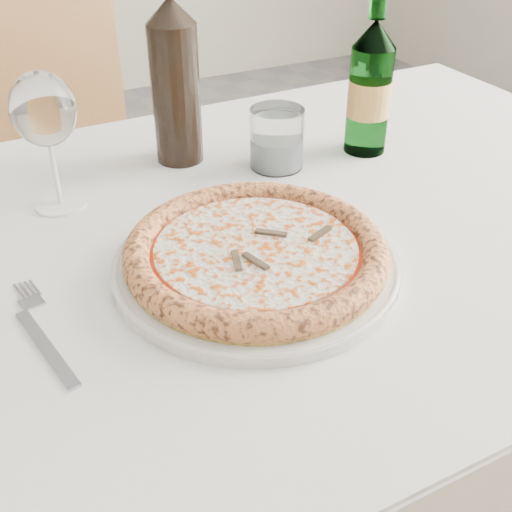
{
  "coord_description": "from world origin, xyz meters",
  "views": [
    {
      "loc": [
        -0.07,
        -0.42,
        1.21
      ],
      "look_at": [
        0.22,
        0.16,
        0.78
      ],
      "focal_mm": 45.0,
      "sensor_mm": 36.0,
      "label": 1
    }
  ],
  "objects_px": {
    "beer_bottle": "(370,88)",
    "pizza": "(256,252)",
    "dining_table": "(225,282)",
    "chair_far": "(71,170)",
    "wine_bottle": "(175,80)",
    "tumbler": "(277,142)",
    "wine_glass": "(44,112)",
    "plate": "(256,264)"
  },
  "relations": [
    {
      "from": "chair_far",
      "to": "plate",
      "type": "height_order",
      "value": "chair_far"
    },
    {
      "from": "chair_far",
      "to": "tumbler",
      "type": "relative_size",
      "value": 9.81
    },
    {
      "from": "chair_far",
      "to": "wine_bottle",
      "type": "relative_size",
      "value": 3.02
    },
    {
      "from": "tumbler",
      "to": "pizza",
      "type": "bearing_deg",
      "value": -122.61
    },
    {
      "from": "wine_glass",
      "to": "tumbler",
      "type": "height_order",
      "value": "wine_glass"
    },
    {
      "from": "dining_table",
      "to": "wine_glass",
      "type": "height_order",
      "value": "wine_glass"
    },
    {
      "from": "wine_bottle",
      "to": "chair_far",
      "type": "bearing_deg",
      "value": 101.06
    },
    {
      "from": "wine_glass",
      "to": "tumbler",
      "type": "xyz_separation_m",
      "value": [
        0.34,
        -0.02,
        -0.1
      ]
    },
    {
      "from": "plate",
      "to": "wine_bottle",
      "type": "bearing_deg",
      "value": 85.11
    },
    {
      "from": "dining_table",
      "to": "tumbler",
      "type": "distance_m",
      "value": 0.25
    },
    {
      "from": "pizza",
      "to": "beer_bottle",
      "type": "xyz_separation_m",
      "value": [
        0.32,
        0.23,
        0.08
      ]
    },
    {
      "from": "beer_bottle",
      "to": "plate",
      "type": "bearing_deg",
      "value": -143.53
    },
    {
      "from": "plate",
      "to": "pizza",
      "type": "xyz_separation_m",
      "value": [
        -0.0,
        0.0,
        0.02
      ]
    },
    {
      "from": "pizza",
      "to": "wine_bottle",
      "type": "height_order",
      "value": "wine_bottle"
    },
    {
      "from": "beer_bottle",
      "to": "wine_bottle",
      "type": "relative_size",
      "value": 0.87
    },
    {
      "from": "beer_bottle",
      "to": "wine_bottle",
      "type": "bearing_deg",
      "value": 160.29
    },
    {
      "from": "wine_glass",
      "to": "tumbler",
      "type": "bearing_deg",
      "value": -3.87
    },
    {
      "from": "dining_table",
      "to": "wine_bottle",
      "type": "xyz_separation_m",
      "value": [
        0.03,
        0.24,
        0.22
      ]
    },
    {
      "from": "wine_glass",
      "to": "wine_bottle",
      "type": "height_order",
      "value": "wine_bottle"
    },
    {
      "from": "dining_table",
      "to": "pizza",
      "type": "xyz_separation_m",
      "value": [
        -0.0,
        -0.1,
        0.11
      ]
    },
    {
      "from": "pizza",
      "to": "wine_bottle",
      "type": "relative_size",
      "value": 1.04
    },
    {
      "from": "wine_bottle",
      "to": "wine_glass",
      "type": "bearing_deg",
      "value": -161.47
    },
    {
      "from": "wine_glass",
      "to": "wine_bottle",
      "type": "bearing_deg",
      "value": 18.53
    },
    {
      "from": "tumbler",
      "to": "beer_bottle",
      "type": "relative_size",
      "value": 0.36
    },
    {
      "from": "tumbler",
      "to": "plate",
      "type": "bearing_deg",
      "value": -122.6
    },
    {
      "from": "chair_far",
      "to": "plate",
      "type": "bearing_deg",
      "value": -85.22
    },
    {
      "from": "pizza",
      "to": "wine_bottle",
      "type": "xyz_separation_m",
      "value": [
        0.03,
        0.34,
        0.1
      ]
    },
    {
      "from": "beer_bottle",
      "to": "pizza",
      "type": "bearing_deg",
      "value": -143.53
    },
    {
      "from": "dining_table",
      "to": "chair_far",
      "type": "distance_m",
      "value": 0.77
    },
    {
      "from": "pizza",
      "to": "tumbler",
      "type": "relative_size",
      "value": 3.38
    },
    {
      "from": "pizza",
      "to": "wine_bottle",
      "type": "distance_m",
      "value": 0.36
    },
    {
      "from": "plate",
      "to": "beer_bottle",
      "type": "xyz_separation_m",
      "value": [
        0.32,
        0.23,
        0.1
      ]
    },
    {
      "from": "dining_table",
      "to": "plate",
      "type": "xyz_separation_m",
      "value": [
        0.0,
        -0.1,
        0.09
      ]
    },
    {
      "from": "plate",
      "to": "tumbler",
      "type": "relative_size",
      "value": 3.69
    },
    {
      "from": "pizza",
      "to": "beer_bottle",
      "type": "relative_size",
      "value": 1.2
    },
    {
      "from": "wine_glass",
      "to": "tumbler",
      "type": "relative_size",
      "value": 2.05
    },
    {
      "from": "chair_far",
      "to": "tumbler",
      "type": "bearing_deg",
      "value": -69.32
    },
    {
      "from": "chair_far",
      "to": "wine_glass",
      "type": "bearing_deg",
      "value": -100.58
    },
    {
      "from": "chair_far",
      "to": "tumbler",
      "type": "distance_m",
      "value": 0.7
    },
    {
      "from": "chair_far",
      "to": "beer_bottle",
      "type": "bearing_deg",
      "value": -57.71
    },
    {
      "from": "wine_glass",
      "to": "dining_table",
      "type": "bearing_deg",
      "value": -43.15
    },
    {
      "from": "chair_far",
      "to": "wine_glass",
      "type": "xyz_separation_m",
      "value": [
        -0.11,
        -0.58,
        0.36
      ]
    }
  ]
}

